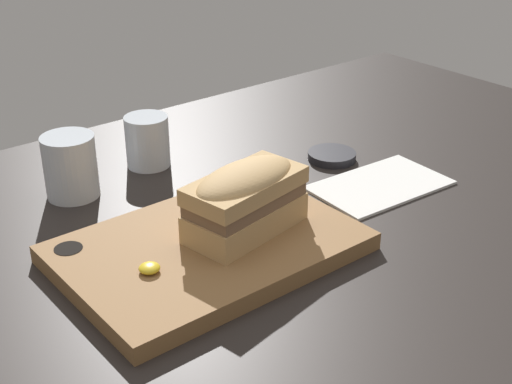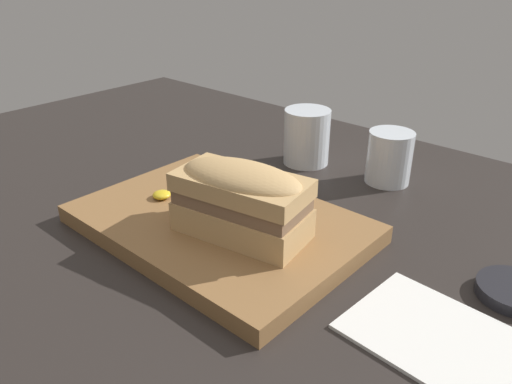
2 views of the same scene
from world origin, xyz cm
name	(u,v)px [view 1 (image 1 of 2)]	position (x,y,z in cm)	size (l,w,h in cm)	color
dining_table	(274,256)	(0.00, 0.00, 1.00)	(159.07, 105.31, 2.00)	#282321
serving_board	(207,248)	(-7.46, 4.02, 3.15)	(35.61, 24.71, 2.36)	olive
sandwich	(245,197)	(-2.33, 2.90, 9.04)	(16.65, 10.37, 8.82)	tan
mustard_dollop	(149,268)	(-16.74, 2.31, 4.79)	(2.47, 2.47, 0.99)	gold
water_glass	(71,170)	(-12.89, 29.85, 6.00)	(7.61, 7.61, 9.21)	silver
wine_glass	(148,143)	(1.16, 32.10, 5.76)	(6.84, 6.84, 8.13)	silver
napkin	(380,185)	(23.87, 3.79, 2.20)	(20.84, 13.41, 0.40)	white
condiment_dish	(332,156)	(25.15, 15.31, 2.65)	(7.73, 7.73, 1.30)	black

